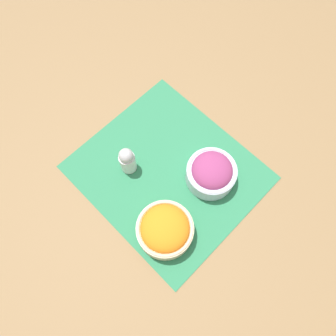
{
  "coord_description": "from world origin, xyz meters",
  "views": [
    {
      "loc": [
        0.25,
        -0.25,
        0.9
      ],
      "look_at": [
        0.0,
        0.0,
        0.03
      ],
      "focal_mm": 35.0,
      "sensor_mm": 36.0,
      "label": 1
    }
  ],
  "objects": [
    {
      "name": "onion_bowl",
      "position": [
        0.1,
        0.07,
        0.05
      ],
      "size": [
        0.14,
        0.14,
        0.09
      ],
      "color": "silver",
      "rests_on": "placemat"
    },
    {
      "name": "carrot_bowl",
      "position": [
        0.12,
        -0.13,
        0.05
      ],
      "size": [
        0.15,
        0.15,
        0.09
      ],
      "color": "beige",
      "rests_on": "placemat"
    },
    {
      "name": "pepper_shaker",
      "position": [
        -0.09,
        -0.07,
        0.05
      ],
      "size": [
        0.05,
        0.05,
        0.1
      ],
      "color": "silver",
      "rests_on": "placemat"
    },
    {
      "name": "ground_plane",
      "position": [
        0.0,
        0.0,
        0.0
      ],
      "size": [
        3.0,
        3.0,
        0.0
      ],
      "primitive_type": "plane",
      "color": "olive"
    },
    {
      "name": "placemat",
      "position": [
        0.0,
        0.0,
        0.0
      ],
      "size": [
        0.49,
        0.44,
        0.0
      ],
      "color": "#2D7A51",
      "rests_on": "ground_plane"
    }
  ]
}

